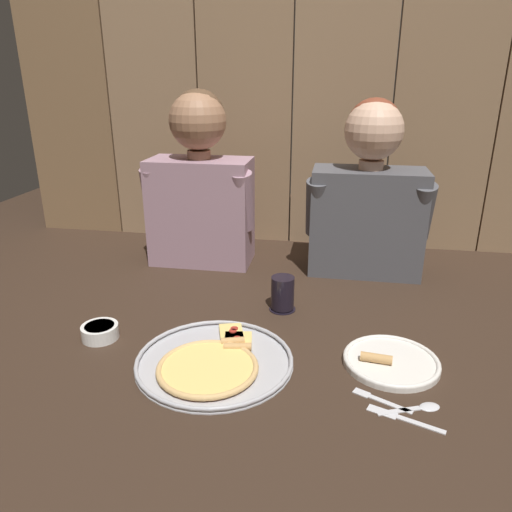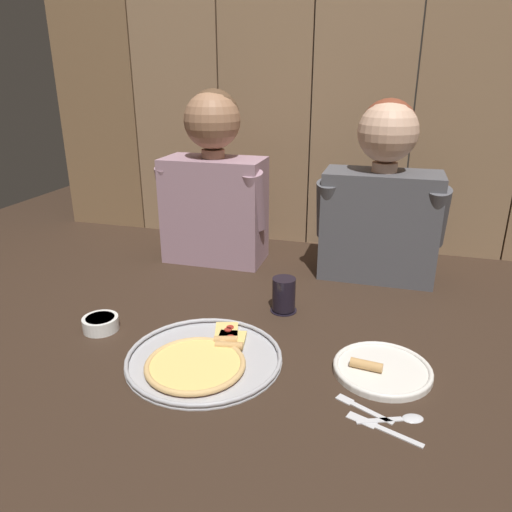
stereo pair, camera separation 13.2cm
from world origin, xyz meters
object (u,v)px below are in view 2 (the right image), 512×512
at_px(dinner_plate, 382,369).
at_px(diner_right, 382,197).
at_px(diner_left, 214,181).
at_px(pizza_tray, 202,359).
at_px(drinking_glass, 284,295).
at_px(dipping_bowl, 101,323).

relative_size(dinner_plate, diner_right, 0.39).
height_order(dinner_plate, diner_left, diner_left).
height_order(diner_left, diner_right, diner_left).
distance_m(pizza_tray, drinking_glass, 0.34).
bearing_deg(drinking_glass, dinner_plate, -39.99).
distance_m(dipping_bowl, diner_left, 0.66).
height_order(pizza_tray, dipping_bowl, dipping_bowl).
height_order(dinner_plate, dipping_bowl, dipping_bowl).
relative_size(dipping_bowl, diner_right, 0.16).
relative_size(diner_left, diner_right, 1.04).
bearing_deg(drinking_glass, diner_right, 54.90).
xyz_separation_m(pizza_tray, diner_right, (0.37, 0.66, 0.27)).
height_order(dinner_plate, diner_right, diner_right).
relative_size(pizza_tray, drinking_glass, 3.69).
bearing_deg(pizza_tray, dipping_bowl, 167.15).
xyz_separation_m(pizza_tray, dinner_plate, (0.42, 0.08, -0.00)).
height_order(dipping_bowl, diner_right, diner_right).
xyz_separation_m(dinner_plate, diner_right, (-0.05, 0.59, 0.27)).
bearing_deg(drinking_glass, pizza_tray, -111.85).
bearing_deg(dinner_plate, diner_right, 94.48).
bearing_deg(diner_left, pizza_tray, -72.49).
distance_m(pizza_tray, dipping_bowl, 0.33).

